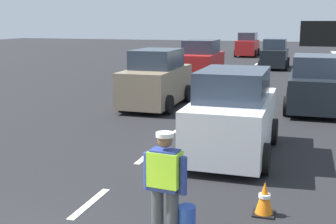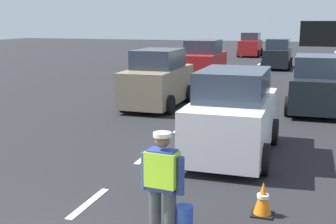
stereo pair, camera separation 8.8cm
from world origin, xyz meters
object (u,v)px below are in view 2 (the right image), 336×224
object	(u,v)px
traffic_cone_far	(263,199)
car_outgoing_ahead	(233,116)
car_parked_far	(317,85)
car_oncoming_second	(203,62)
car_oncoming_lead	(158,80)
road_worker	(164,183)
car_oncoming_third	(250,45)
car_outgoing_far	(278,55)

from	to	relation	value
traffic_cone_far	car_outgoing_ahead	world-z (taller)	car_outgoing_ahead
car_parked_far	car_oncoming_second	xyz separation A→B (m)	(-5.73, 6.45, 0.10)
car_oncoming_lead	traffic_cone_far	bearing A→B (deg)	-60.65
road_worker	traffic_cone_far	xyz separation A→B (m)	(1.28, 1.40, -0.64)
car_oncoming_lead	road_worker	bearing A→B (deg)	-70.41
car_oncoming_third	car_outgoing_far	size ratio (longest dim) A/B	0.98
car_parked_far	car_oncoming_second	size ratio (longest dim) A/B	0.99
car_oncoming_third	car_oncoming_lead	size ratio (longest dim) A/B	1.00
car_parked_far	car_oncoming_third	size ratio (longest dim) A/B	1.00
road_worker	car_parked_far	world-z (taller)	car_parked_far
car_parked_far	car_oncoming_lead	bearing A→B (deg)	-170.89
car_oncoming_third	traffic_cone_far	bearing A→B (deg)	-82.20
traffic_cone_far	car_outgoing_ahead	size ratio (longest dim) A/B	0.15
road_worker	car_oncoming_second	size ratio (longest dim) A/B	0.41
car_outgoing_ahead	car_oncoming_second	xyz separation A→B (m)	(-3.76, 12.70, 0.06)
traffic_cone_far	car_oncoming_third	world-z (taller)	car_oncoming_third
traffic_cone_far	car_oncoming_lead	distance (m)	9.88
car_oncoming_third	car_outgoing_far	xyz separation A→B (m)	(3.16, -10.12, -0.07)
traffic_cone_far	car_oncoming_lead	xyz separation A→B (m)	(-4.83, 8.59, 0.71)
car_parked_far	car_outgoing_far	xyz separation A→B (m)	(-2.42, 14.54, 0.01)
car_oncoming_third	car_oncoming_lead	distance (m)	25.58
traffic_cone_far	car_oncoming_third	xyz separation A→B (m)	(-4.68, 34.17, 0.71)
car_oncoming_third	car_oncoming_lead	xyz separation A→B (m)	(-0.15, -25.58, -0.00)
car_outgoing_ahead	car_oncoming_third	bearing A→B (deg)	96.66
road_worker	car_oncoming_lead	distance (m)	10.60
car_parked_far	car_oncoming_lead	size ratio (longest dim) A/B	1.00
car_outgoing_ahead	road_worker	bearing A→B (deg)	-92.54
road_worker	car_oncoming_lead	world-z (taller)	car_oncoming_lead
traffic_cone_far	car_parked_far	xyz separation A→B (m)	(0.90, 9.51, 0.64)
road_worker	car_oncoming_third	xyz separation A→B (m)	(-3.40, 35.57, 0.07)
traffic_cone_far	car_oncoming_second	distance (m)	16.69
car_oncoming_second	car_parked_far	bearing A→B (deg)	-48.40
car_oncoming_third	car_oncoming_lead	bearing A→B (deg)	-90.34
car_outgoing_far	car_parked_far	bearing A→B (deg)	-80.55
car_oncoming_third	car_outgoing_ahead	xyz separation A→B (m)	(3.61, -30.91, -0.03)
road_worker	traffic_cone_far	world-z (taller)	road_worker
car_outgoing_ahead	car_outgoing_far	xyz separation A→B (m)	(-0.45, 20.79, -0.03)
car_parked_far	car_outgoing_ahead	size ratio (longest dim) A/B	1.02
car_parked_far	car_outgoing_ahead	bearing A→B (deg)	-107.47
car_oncoming_second	road_worker	bearing A→B (deg)	-78.43
road_worker	traffic_cone_far	bearing A→B (deg)	47.65
traffic_cone_far	car_oncoming_third	distance (m)	34.49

